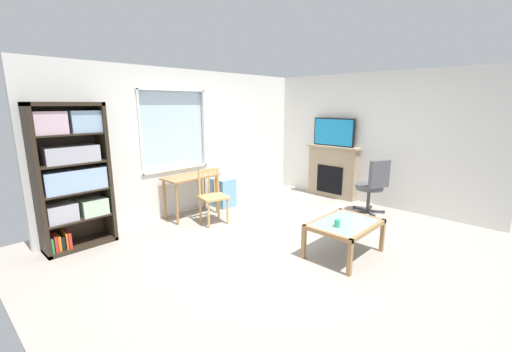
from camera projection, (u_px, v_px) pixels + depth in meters
The scene contains 12 objects.
ground at pixel (284, 242), 4.73m from camera, with size 6.25×5.45×0.02m, color #9E9389.
wall_back_with_window at pixel (193, 143), 5.99m from camera, with size 5.25×0.15×2.53m.
wall_right at pixel (372, 140), 6.35m from camera, with size 0.12×4.65×2.53m, color silver.
bookshelf at pixel (72, 173), 4.36m from camera, with size 0.90×0.38×1.97m.
desk_under_window at pixel (191, 183), 5.67m from camera, with size 0.94×0.47×0.73m.
wooden_chair at pixel (212, 196), 5.39m from camera, with size 0.50×0.48×0.90m.
plastic_drawer_unit at pixel (223, 192), 6.32m from camera, with size 0.35×0.40×0.55m, color #72ADDB.
fireplace at pixel (332, 171), 6.91m from camera, with size 0.26×1.18×1.09m.
tv at pixel (334, 132), 6.71m from camera, with size 0.06×0.92×0.57m.
office_chair at pixel (373, 184), 5.81m from camera, with size 0.58×0.62×1.00m.
coffee_table at pixel (345, 227), 4.23m from camera, with size 0.95×0.69×0.45m.
sippy_cup at pixel (337, 223), 4.06m from camera, with size 0.07×0.07×0.09m, color #33B770.
Camera 1 is at (-3.47, -2.75, 1.95)m, focal length 22.89 mm.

